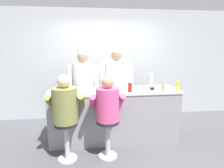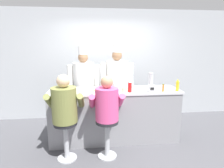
{
  "view_description": "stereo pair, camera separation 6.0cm",
  "coord_description": "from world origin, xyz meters",
  "px_view_note": "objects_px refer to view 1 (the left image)",
  "views": [
    {
      "loc": [
        -0.47,
        -3.09,
        1.83
      ],
      "look_at": [
        -0.05,
        0.29,
        1.13
      ],
      "focal_mm": 30.0,
      "sensor_mm": 36.0,
      "label": 1
    },
    {
      "loc": [
        -0.41,
        -3.1,
        1.83
      ],
      "look_at": [
        -0.05,
        0.29,
        1.13
      ],
      "focal_mm": 30.0,
      "sensor_mm": 36.0,
      "label": 2
    }
  ],
  "objects_px": {
    "coffee_mug_white": "(143,89)",
    "cook_in_whites_far": "(116,82)",
    "mustard_bottle_yellow": "(177,85)",
    "cup_stack_steel": "(151,81)",
    "diner_seated_olive": "(65,108)",
    "breakfast_plate": "(96,91)",
    "napkin_dispenser_chrome": "(152,88)",
    "coffee_mug_tan": "(124,90)",
    "water_pitcher_clear": "(130,82)",
    "ketchup_bottle_red": "(130,86)",
    "diner_seated_pink": "(107,107)",
    "cereal_bowl": "(65,93)",
    "cook_in_whites_near": "(83,84)",
    "hot_sauce_bottle_orange": "(163,88)"
  },
  "relations": [
    {
      "from": "mustard_bottle_yellow",
      "to": "hot_sauce_bottle_orange",
      "type": "bearing_deg",
      "value": -177.5
    },
    {
      "from": "water_pitcher_clear",
      "to": "napkin_dispenser_chrome",
      "type": "bearing_deg",
      "value": -45.81
    },
    {
      "from": "mustard_bottle_yellow",
      "to": "coffee_mug_white",
      "type": "relative_size",
      "value": 1.83
    },
    {
      "from": "mustard_bottle_yellow",
      "to": "coffee_mug_tan",
      "type": "xyz_separation_m",
      "value": [
        -0.99,
        0.02,
        -0.07
      ]
    },
    {
      "from": "cup_stack_steel",
      "to": "diner_seated_olive",
      "type": "xyz_separation_m",
      "value": [
        -1.55,
        -0.54,
        -0.29
      ]
    },
    {
      "from": "coffee_mug_white",
      "to": "coffee_mug_tan",
      "type": "height_order",
      "value": "coffee_mug_white"
    },
    {
      "from": "cup_stack_steel",
      "to": "napkin_dispenser_chrome",
      "type": "relative_size",
      "value": 2.46
    },
    {
      "from": "coffee_mug_white",
      "to": "cook_in_whites_near",
      "type": "height_order",
      "value": "cook_in_whites_near"
    },
    {
      "from": "coffee_mug_white",
      "to": "cook_in_whites_far",
      "type": "xyz_separation_m",
      "value": [
        -0.37,
        0.85,
        -0.03
      ]
    },
    {
      "from": "diner_seated_olive",
      "to": "cereal_bowl",
      "type": "bearing_deg",
      "value": 96.48
    },
    {
      "from": "diner_seated_pink",
      "to": "cook_in_whites_far",
      "type": "height_order",
      "value": "cook_in_whites_far"
    },
    {
      "from": "ketchup_bottle_red",
      "to": "coffee_mug_white",
      "type": "distance_m",
      "value": 0.25
    },
    {
      "from": "ketchup_bottle_red",
      "to": "napkin_dispenser_chrome",
      "type": "height_order",
      "value": "ketchup_bottle_red"
    },
    {
      "from": "ketchup_bottle_red",
      "to": "diner_seated_pink",
      "type": "distance_m",
      "value": 0.62
    },
    {
      "from": "ketchup_bottle_red",
      "to": "napkin_dispenser_chrome",
      "type": "relative_size",
      "value": 1.82
    },
    {
      "from": "cereal_bowl",
      "to": "coffee_mug_tan",
      "type": "height_order",
      "value": "coffee_mug_tan"
    },
    {
      "from": "mustard_bottle_yellow",
      "to": "cup_stack_steel",
      "type": "bearing_deg",
      "value": 155.49
    },
    {
      "from": "cup_stack_steel",
      "to": "cereal_bowl",
      "type": "bearing_deg",
      "value": -172.38
    },
    {
      "from": "cereal_bowl",
      "to": "cook_in_whites_near",
      "type": "relative_size",
      "value": 0.09
    },
    {
      "from": "napkin_dispenser_chrome",
      "to": "cereal_bowl",
      "type": "bearing_deg",
      "value": -179.86
    },
    {
      "from": "ketchup_bottle_red",
      "to": "diner_seated_pink",
      "type": "height_order",
      "value": "diner_seated_pink"
    },
    {
      "from": "water_pitcher_clear",
      "to": "cup_stack_steel",
      "type": "bearing_deg",
      "value": -19.85
    },
    {
      "from": "breakfast_plate",
      "to": "napkin_dispenser_chrome",
      "type": "xyz_separation_m",
      "value": [
        1.01,
        -0.11,
        0.05
      ]
    },
    {
      "from": "breakfast_plate",
      "to": "cereal_bowl",
      "type": "distance_m",
      "value": 0.55
    },
    {
      "from": "water_pitcher_clear",
      "to": "diner_seated_olive",
      "type": "height_order",
      "value": "diner_seated_olive"
    },
    {
      "from": "coffee_mug_white",
      "to": "napkin_dispenser_chrome",
      "type": "bearing_deg",
      "value": 3.27
    },
    {
      "from": "ketchup_bottle_red",
      "to": "breakfast_plate",
      "type": "relative_size",
      "value": 1.03
    },
    {
      "from": "ketchup_bottle_red",
      "to": "mustard_bottle_yellow",
      "type": "bearing_deg",
      "value": -0.95
    },
    {
      "from": "coffee_mug_white",
      "to": "cook_in_whites_far",
      "type": "relative_size",
      "value": 0.07
    },
    {
      "from": "coffee_mug_tan",
      "to": "napkin_dispenser_chrome",
      "type": "height_order",
      "value": "napkin_dispenser_chrome"
    },
    {
      "from": "mustard_bottle_yellow",
      "to": "cook_in_whites_near",
      "type": "height_order",
      "value": "cook_in_whites_near"
    },
    {
      "from": "mustard_bottle_yellow",
      "to": "diner_seated_olive",
      "type": "height_order",
      "value": "diner_seated_olive"
    },
    {
      "from": "ketchup_bottle_red",
      "to": "coffee_mug_tan",
      "type": "height_order",
      "value": "ketchup_bottle_red"
    },
    {
      "from": "coffee_mug_tan",
      "to": "coffee_mug_white",
      "type": "bearing_deg",
      "value": -5.79
    },
    {
      "from": "coffee_mug_white",
      "to": "diner_seated_pink",
      "type": "bearing_deg",
      "value": -154.74
    },
    {
      "from": "mustard_bottle_yellow",
      "to": "cereal_bowl",
      "type": "xyz_separation_m",
      "value": [
        -2.03,
        -0.01,
        -0.08
      ]
    },
    {
      "from": "cup_stack_steel",
      "to": "diner_seated_pink",
      "type": "xyz_separation_m",
      "value": [
        -0.88,
        -0.54,
        -0.31
      ]
    },
    {
      "from": "mustard_bottle_yellow",
      "to": "napkin_dispenser_chrome",
      "type": "distance_m",
      "value": 0.49
    },
    {
      "from": "mustard_bottle_yellow",
      "to": "coffee_mug_tan",
      "type": "relative_size",
      "value": 1.87
    },
    {
      "from": "diner_seated_pink",
      "to": "cook_in_whites_far",
      "type": "distance_m",
      "value": 1.23
    },
    {
      "from": "diner_seated_pink",
      "to": "cereal_bowl",
      "type": "bearing_deg",
      "value": 154.93
    },
    {
      "from": "coffee_mug_white",
      "to": "cup_stack_steel",
      "type": "bearing_deg",
      "value": 47.03
    },
    {
      "from": "cereal_bowl",
      "to": "cup_stack_steel",
      "type": "bearing_deg",
      "value": 7.62
    },
    {
      "from": "hot_sauce_bottle_orange",
      "to": "napkin_dispenser_chrome",
      "type": "bearing_deg",
      "value": 178.53
    },
    {
      "from": "ketchup_bottle_red",
      "to": "diner_seated_olive",
      "type": "xyz_separation_m",
      "value": [
        -1.11,
        -0.35,
        -0.24
      ]
    },
    {
      "from": "diner_seated_olive",
      "to": "cook_in_whites_near",
      "type": "distance_m",
      "value": 1.26
    },
    {
      "from": "mustard_bottle_yellow",
      "to": "coffee_mug_tan",
      "type": "distance_m",
      "value": 0.99
    },
    {
      "from": "breakfast_plate",
      "to": "coffee_mug_tan",
      "type": "bearing_deg",
      "value": -9.02
    },
    {
      "from": "hot_sauce_bottle_orange",
      "to": "cook_in_whites_far",
      "type": "relative_size",
      "value": 0.08
    },
    {
      "from": "cup_stack_steel",
      "to": "breakfast_plate",
      "type": "bearing_deg",
      "value": -174.42
    }
  ]
}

